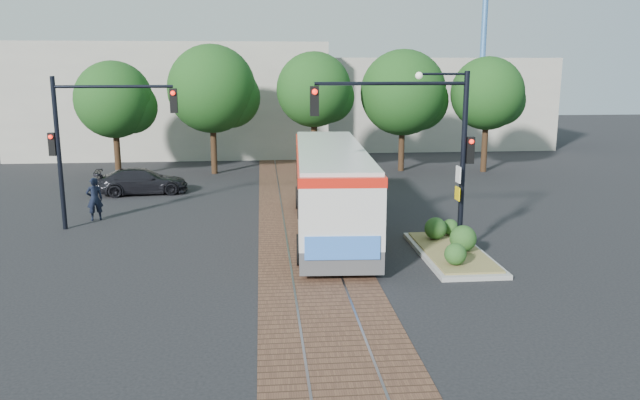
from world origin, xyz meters
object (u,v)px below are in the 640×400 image
Objects in this scene: city_bus at (330,184)px; signal_pole_main at (428,134)px; signal_pole_left at (87,132)px; parked_car at (142,181)px; officer at (95,199)px; traffic_island at (452,246)px.

signal_pole_main is (2.82, -3.70, 2.32)m from city_bus.
parked_car is (0.65, 6.94, -3.21)m from signal_pole_left.
signal_pole_main is at bearing 131.63° from officer.
city_bus is 6.84× the size of officer.
city_bus is 5.57m from traffic_island.
traffic_island is (3.78, -3.79, -1.51)m from city_bus.
officer reaches higher than traffic_island.
city_bus is 10.05m from officer.
signal_pole_left reaches higher than parked_car.
city_bus reaches higher than traffic_island.
signal_pole_main is 16.86m from parked_car.
signal_pole_left reaches higher than traffic_island.
signal_pole_main is 1.33× the size of parked_car.
signal_pole_main is at bearing -143.47° from parked_car.
city_bus is at bearing -140.63° from parked_car.
parked_car is at bearing 136.65° from traffic_island.
city_bus is 2.08× the size of signal_pole_left.
signal_pole_main is (-0.96, 0.09, 3.83)m from traffic_island.
signal_pole_main is 1.00× the size of signal_pole_left.
traffic_island is at bearing -141.42° from parked_car.
officer is at bearing 153.63° from signal_pole_main.
signal_pole_main is 14.34m from officer.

